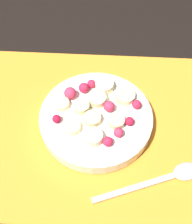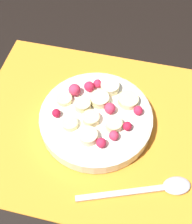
% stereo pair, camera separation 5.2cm
% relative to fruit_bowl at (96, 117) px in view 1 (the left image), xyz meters
% --- Properties ---
extents(ground_plane, '(3.00, 3.00, 0.00)m').
position_rel_fruit_bowl_xyz_m(ground_plane, '(-0.02, 0.01, -0.02)').
color(ground_plane, black).
extents(placemat, '(0.47, 0.35, 0.01)m').
position_rel_fruit_bowl_xyz_m(placemat, '(-0.02, 0.01, -0.02)').
color(placemat, orange).
rests_on(placemat, ground_plane).
extents(fruit_bowl, '(0.19, 0.19, 0.05)m').
position_rel_fruit_bowl_xyz_m(fruit_bowl, '(0.00, 0.00, 0.00)').
color(fruit_bowl, silver).
rests_on(fruit_bowl, placemat).
extents(spoon, '(0.17, 0.08, 0.01)m').
position_rel_fruit_bowl_xyz_m(spoon, '(-0.12, 0.10, -0.01)').
color(spoon, '#B2B2B7').
rests_on(spoon, placemat).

